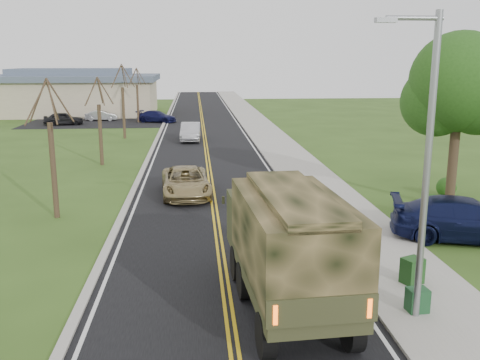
{
  "coord_description": "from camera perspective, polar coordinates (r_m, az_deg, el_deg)",
  "views": [
    {
      "loc": [
        -0.84,
        -13.29,
        6.86
      ],
      "look_at": [
        1.03,
        8.84,
        1.8
      ],
      "focal_mm": 40.0,
      "sensor_mm": 36.0,
      "label": 1
    }
  ],
  "objects": [
    {
      "name": "lot_car_navy",
      "position": [
        59.74,
        -8.87,
        6.71
      ],
      "size": [
        4.73,
        3.26,
        1.27
      ],
      "primitive_type": "imported",
      "rotation": [
        0.0,
        0.0,
        1.2
      ],
      "color": "#10123D",
      "rests_on": "ground"
    },
    {
      "name": "street_light",
      "position": [
        14.23,
        19.05,
        2.29
      ],
      "size": [
        1.65,
        0.22,
        8.0
      ],
      "color": "gray",
      "rests_on": "ground"
    },
    {
      "name": "sedan_silver",
      "position": [
        45.91,
        -5.3,
        5.15
      ],
      "size": [
        1.74,
        4.65,
        1.52
      ],
      "primitive_type": "imported",
      "rotation": [
        0.0,
        0.0,
        -0.03
      ],
      "color": "#BBBBC0",
      "rests_on": "ground"
    },
    {
      "name": "military_truck",
      "position": [
        14.74,
        5.05,
        -6.4
      ],
      "size": [
        2.9,
        7.21,
        3.52
      ],
      "rotation": [
        0.0,
        0.0,
        0.07
      ],
      "color": "black",
      "rests_on": "ground"
    },
    {
      "name": "lot_car_silver",
      "position": [
        62.64,
        -14.57,
        6.68
      ],
      "size": [
        3.57,
        1.32,
        1.17
      ],
      "primitive_type": "imported",
      "rotation": [
        0.0,
        0.0,
        1.59
      ],
      "color": "#BCBDC2",
      "rests_on": "ground"
    },
    {
      "name": "commercial_building",
      "position": [
        71.02,
        -17.36,
        8.9
      ],
      "size": [
        25.5,
        21.5,
        5.65
      ],
      "color": "tan",
      "rests_on": "ground"
    },
    {
      "name": "curb_left",
      "position": [
        53.83,
        -8.37,
        5.43
      ],
      "size": [
        0.3,
        120.0,
        0.1
      ],
      "primitive_type": "cube",
      "color": "#9E998E",
      "rests_on": "ground"
    },
    {
      "name": "leafy_tree",
      "position": [
        26.18,
        22.35,
        8.9
      ],
      "size": [
        4.83,
        4.5,
        8.1
      ],
      "color": "#38281C",
      "rests_on": "ground"
    },
    {
      "name": "bare_tree_a",
      "position": [
        24.47,
        -19.36,
        2.13
      ],
      "size": [
        1.93,
        2.26,
        6.08
      ],
      "color": "#38281C",
      "rests_on": "ground"
    },
    {
      "name": "sidewalk_right",
      "position": [
        54.15,
        2.35,
        5.6
      ],
      "size": [
        3.2,
        120.0,
        0.1
      ],
      "primitive_type": "cube",
      "color": "#9E998E",
      "rests_on": "ground"
    },
    {
      "name": "road",
      "position": [
        53.74,
        -3.93,
        5.48
      ],
      "size": [
        8.0,
        120.0,
        0.01
      ],
      "primitive_type": "cube",
      "color": "black",
      "rests_on": "ground"
    },
    {
      "name": "suv_champagne",
      "position": [
        27.38,
        -5.79,
        -0.21
      ],
      "size": [
        2.7,
        5.28,
        1.43
      ],
      "primitive_type": "imported",
      "rotation": [
        0.0,
        0.0,
        0.07
      ],
      "color": "tan",
      "rests_on": "ground"
    },
    {
      "name": "bare_tree_c",
      "position": [
        47.87,
        -12.34,
        7.65
      ],
      "size": [
        2.04,
        2.39,
        6.42
      ],
      "color": "#38281C",
      "rests_on": "ground"
    },
    {
      "name": "curb_right",
      "position": [
        53.96,
        0.5,
        5.6
      ],
      "size": [
        0.3,
        120.0,
        0.12
      ],
      "primitive_type": "cube",
      "color": "#9E998E",
      "rests_on": "ground"
    },
    {
      "name": "utility_box_near",
      "position": [
        17.47,
        17.9,
        -9.18
      ],
      "size": [
        0.75,
        0.7,
        0.8
      ],
      "primitive_type": "cube",
      "rotation": [
        0.0,
        0.0,
        0.41
      ],
      "color": "#1B4518",
      "rests_on": "sidewalk_right"
    },
    {
      "name": "ground",
      "position": [
        14.99,
        -1.12,
        -14.42
      ],
      "size": [
        160.0,
        160.0,
        0.0
      ],
      "primitive_type": "plane",
      "color": "#314B19",
      "rests_on": "ground"
    },
    {
      "name": "lot_car_dark",
      "position": [
        59.55,
        -18.32,
        6.24
      ],
      "size": [
        4.19,
        2.14,
        1.36
      ],
      "primitive_type": "imported",
      "rotation": [
        0.0,
        0.0,
        1.71
      ],
      "color": "black",
      "rests_on": "ground"
    },
    {
      "name": "bare_tree_d",
      "position": [
        59.77,
        -10.87,
        8.48
      ],
      "size": [
        1.88,
        2.2,
        5.91
      ],
      "color": "#38281C",
      "rests_on": "ground"
    },
    {
      "name": "bare_tree_b",
      "position": [
        36.1,
        -14.7,
        5.44
      ],
      "size": [
        1.83,
        2.14,
        5.73
      ],
      "color": "#38281C",
      "rests_on": "ground"
    },
    {
      "name": "pickup_navy",
      "position": [
        22.34,
        23.02,
        -3.91
      ],
      "size": [
        6.07,
        3.74,
        1.64
      ],
      "primitive_type": "imported",
      "rotation": [
        0.0,
        0.0,
        1.3
      ],
      "color": "#0F1437",
      "rests_on": "ground"
    },
    {
      "name": "utility_box_far",
      "position": [
        15.72,
        18.4,
        -12.05
      ],
      "size": [
        0.59,
        0.5,
        0.65
      ],
      "primitive_type": "cube",
      "rotation": [
        0.0,
        0.0,
        0.09
      ],
      "color": "#194724",
      "rests_on": "sidewalk_right"
    }
  ]
}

